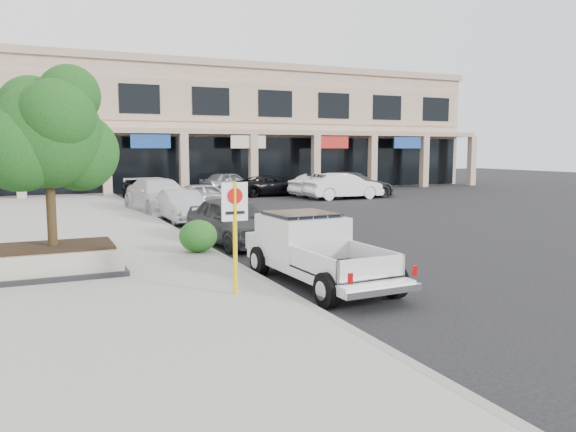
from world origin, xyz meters
The scene contains 19 objects.
ground centered at (0.00, 0.00, 0.00)m, with size 120.00×120.00×0.00m, color black.
sidewalk centered at (-5.50, 6.00, 0.07)m, with size 8.00×52.00×0.15m, color gray.
curb centered at (-1.55, 6.00, 0.07)m, with size 0.20×52.00×0.15m, color gray.
strip_mall centered at (8.00, 33.93, 4.75)m, with size 40.55×12.43×9.50m.
planter centered at (-5.90, 3.81, 0.48)m, with size 3.20×2.20×0.68m.
planter_tree centered at (-5.76, 3.97, 3.41)m, with size 2.90×2.55×4.00m.
no_parking_sign centered at (-2.56, 0.18, 1.63)m, with size 0.55×0.09×2.30m.
hedge centered at (-2.01, 5.08, 0.62)m, with size 1.10×0.99×0.94m, color #154915.
pickup_truck centered at (-0.35, 0.69, 0.80)m, with size 1.87×5.06×1.59m, color silver, non-canonical shape.
curb_car_a centered at (-0.39, 6.74, 0.78)m, with size 1.84×4.56×1.55m, color #2C2D30.
curb_car_b centered at (-0.54, 13.06, 0.67)m, with size 1.42×4.07×1.34m, color #A1A5A9.
curb_car_c centered at (-0.73, 16.84, 0.83)m, with size 2.33×5.73×1.66m, color silver.
curb_car_d centered at (0.03, 23.20, 0.71)m, with size 2.37×5.13×1.43m, color black.
lot_car_a centered at (2.00, 18.16, 0.67)m, with size 1.59×3.95×1.34m, color #AAACB2.
lot_car_b centered at (10.95, 22.02, 0.75)m, with size 1.59×4.56×1.50m, color silver.
lot_car_c centered at (12.32, 20.56, 0.82)m, with size 2.30×5.66×1.64m, color #2B2D30.
lot_car_d centered at (8.15, 24.00, 0.68)m, with size 2.25×4.89×1.36m, color black.
lot_car_e centered at (6.24, 27.24, 0.75)m, with size 1.78×4.43×1.51m, color #9D9FA5.
lot_car_f centered at (11.28, 19.85, 0.80)m, with size 1.70×4.88×1.61m, color white.
Camera 1 is at (-6.20, -10.50, 3.11)m, focal length 35.00 mm.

